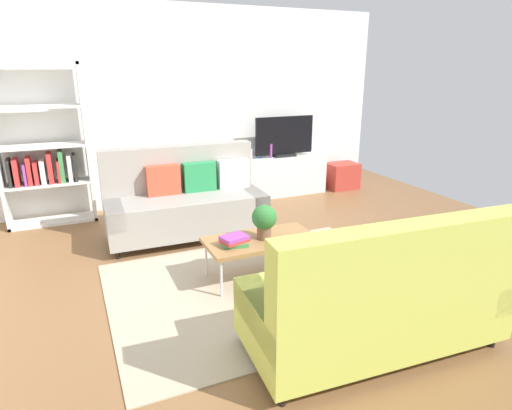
# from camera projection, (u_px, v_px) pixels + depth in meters

# --- Properties ---
(ground_plane) EXTENTS (7.68, 7.68, 0.00)m
(ground_plane) POSITION_uv_depth(u_px,v_px,m) (263.00, 270.00, 4.51)
(ground_plane) COLOR brown
(wall_far) EXTENTS (6.40, 0.12, 2.90)m
(wall_far) POSITION_uv_depth(u_px,v_px,m) (187.00, 107.00, 6.50)
(wall_far) COLOR white
(wall_far) RESTS_ON ground_plane
(area_rug) EXTENTS (2.90, 2.20, 0.01)m
(area_rug) POSITION_uv_depth(u_px,v_px,m) (265.00, 286.00, 4.18)
(area_rug) COLOR tan
(area_rug) RESTS_ON ground_plane
(couch_beige) EXTENTS (1.92, 0.89, 1.10)m
(couch_beige) POSITION_uv_depth(u_px,v_px,m) (185.00, 201.00, 5.32)
(couch_beige) COLOR gray
(couch_beige) RESTS_ON ground_plane
(couch_green) EXTENTS (1.95, 0.96, 1.10)m
(couch_green) POSITION_uv_depth(u_px,v_px,m) (377.00, 298.00, 3.10)
(couch_green) COLOR #C1CC51
(couch_green) RESTS_ON ground_plane
(coffee_table) EXTENTS (1.10, 0.56, 0.42)m
(coffee_table) POSITION_uv_depth(u_px,v_px,m) (261.00, 241.00, 4.25)
(coffee_table) COLOR #9E7042
(coffee_table) RESTS_ON ground_plane
(tv_console) EXTENTS (1.40, 0.44, 0.64)m
(tv_console) POSITION_uv_depth(u_px,v_px,m) (283.00, 175.00, 7.12)
(tv_console) COLOR silver
(tv_console) RESTS_ON ground_plane
(tv) EXTENTS (1.00, 0.20, 0.64)m
(tv) POSITION_uv_depth(u_px,v_px,m) (284.00, 137.00, 6.91)
(tv) COLOR black
(tv) RESTS_ON tv_console
(bookshelf) EXTENTS (1.10, 0.36, 2.10)m
(bookshelf) POSITION_uv_depth(u_px,v_px,m) (43.00, 153.00, 5.60)
(bookshelf) COLOR white
(bookshelf) RESTS_ON ground_plane
(storage_trunk) EXTENTS (0.52, 0.40, 0.44)m
(storage_trunk) POSITION_uv_depth(u_px,v_px,m) (342.00, 176.00, 7.48)
(storage_trunk) COLOR #B2382D
(storage_trunk) RESTS_ON ground_plane
(potted_plant) EXTENTS (0.25, 0.25, 0.35)m
(potted_plant) POSITION_uv_depth(u_px,v_px,m) (264.00, 219.00, 4.18)
(potted_plant) COLOR brown
(potted_plant) RESTS_ON coffee_table
(table_book_0) EXTENTS (0.27, 0.23, 0.03)m
(table_book_0) POSITION_uv_depth(u_px,v_px,m) (234.00, 243.00, 4.08)
(table_book_0) COLOR #3F8C4C
(table_book_0) RESTS_ON coffee_table
(table_book_1) EXTENTS (0.28, 0.23, 0.03)m
(table_book_1) POSITION_uv_depth(u_px,v_px,m) (234.00, 240.00, 4.07)
(table_book_1) COLOR red
(table_book_1) RESTS_ON table_book_0
(table_book_2) EXTENTS (0.28, 0.23, 0.03)m
(table_book_2) POSITION_uv_depth(u_px,v_px,m) (234.00, 238.00, 4.06)
(table_book_2) COLOR purple
(table_book_2) RESTS_ON table_book_1
(vase_0) EXTENTS (0.10, 0.10, 0.15)m
(vase_0) POSITION_uv_depth(u_px,v_px,m) (249.00, 154.00, 6.82)
(vase_0) COLOR silver
(vase_0) RESTS_ON tv_console
(vase_1) EXTENTS (0.11, 0.11, 0.13)m
(vase_1) POSITION_uv_depth(u_px,v_px,m) (259.00, 153.00, 6.88)
(vase_1) COLOR #4C72B2
(vase_1) RESTS_ON tv_console
(bottle_0) EXTENTS (0.04, 0.04, 0.22)m
(bottle_0) POSITION_uv_depth(u_px,v_px,m) (271.00, 151.00, 6.86)
(bottle_0) COLOR purple
(bottle_0) RESTS_ON tv_console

